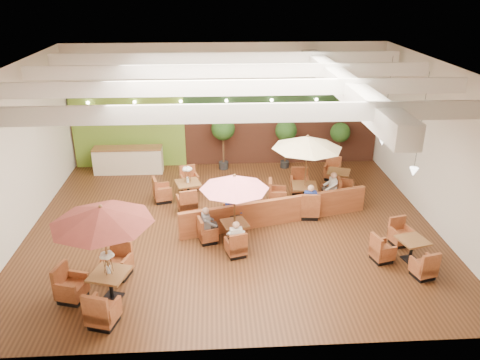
{
  "coord_description": "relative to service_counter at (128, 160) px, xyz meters",
  "views": [
    {
      "loc": [
        -0.56,
        -14.51,
        8.04
      ],
      "look_at": [
        0.3,
        0.5,
        1.5
      ],
      "focal_mm": 35.0,
      "sensor_mm": 36.0,
      "label": 1
    }
  ],
  "objects": [
    {
      "name": "topiary_1",
      "position": [
        7.03,
        0.2,
        1.09
      ],
      "size": [
        0.97,
        0.97,
        2.24
      ],
      "color": "black",
      "rests_on": "ground"
    },
    {
      "name": "booth_divider",
      "position": [
        5.95,
        -5.11,
        -0.1
      ],
      "size": [
        6.77,
        1.99,
        0.96
      ],
      "primitive_type": "cube",
      "rotation": [
        0.0,
        0.0,
        0.26
      ],
      "color": "brown",
      "rests_on": "ground"
    },
    {
      "name": "diner_1",
      "position": [
        4.43,
        -5.33,
        0.17
      ],
      "size": [
        0.41,
        0.35,
        0.79
      ],
      "rotation": [
        0.0,
        0.0,
        3.27
      ],
      "color": "#223896",
      "rests_on": "ground"
    },
    {
      "name": "diner_2",
      "position": [
        3.55,
        -6.21,
        0.18
      ],
      "size": [
        0.37,
        0.43,
        0.8
      ],
      "rotation": [
        0.0,
        0.0,
        4.92
      ],
      "color": "slate",
      "rests_on": "ground"
    },
    {
      "name": "diner_0",
      "position": [
        4.43,
        -7.09,
        0.17
      ],
      "size": [
        0.4,
        0.33,
        0.77
      ],
      "rotation": [
        0.0,
        0.0,
        0.12
      ],
      "color": "white",
      "rests_on": "ground"
    },
    {
      "name": "table_1",
      "position": [
        4.38,
        -6.21,
        1.17
      ],
      "size": [
        2.35,
        2.47,
        2.42
      ],
      "rotation": [
        0.0,
        0.0,
        0.28
      ],
      "color": "brown",
      "rests_on": "ground"
    },
    {
      "name": "table_5",
      "position": [
        8.87,
        -2.27,
        -0.21
      ],
      "size": [
        1.13,
        2.78,
        0.98
      ],
      "rotation": [
        0.0,
        0.0,
        -0.38
      ],
      "color": "brown",
      "rests_on": "ground"
    },
    {
      "name": "table_4",
      "position": [
        9.53,
        -7.64,
        -0.24
      ],
      "size": [
        1.76,
        2.54,
        0.91
      ],
      "rotation": [
        0.0,
        0.0,
        0.25
      ],
      "color": "brown",
      "rests_on": "ground"
    },
    {
      "name": "table_3",
      "position": [
        2.51,
        -3.07,
        -0.13
      ],
      "size": [
        1.95,
        2.79,
        1.57
      ],
      "rotation": [
        0.0,
        0.0,
        0.27
      ],
      "color": "brown",
      "rests_on": "ground"
    },
    {
      "name": "service_counter",
      "position": [
        0.0,
        0.0,
        0.0
      ],
      "size": [
        3.0,
        0.75,
        1.18
      ],
      "color": "beige",
      "rests_on": "ground"
    },
    {
      "name": "table_2",
      "position": [
        7.21,
        -3.66,
        1.32
      ],
      "size": [
        2.8,
        2.8,
        2.81
      ],
      "rotation": [
        0.0,
        0.0,
        -0.1
      ],
      "color": "brown",
      "rests_on": "ground"
    },
    {
      "name": "table_0",
      "position": [
        0.89,
        -9.04,
        1.44
      ],
      "size": [
        2.79,
        2.94,
        2.85
      ],
      "rotation": [
        0.0,
        0.0,
        -0.29
      ],
      "color": "brown",
      "rests_on": "ground"
    },
    {
      "name": "room",
      "position": [
        4.65,
        -3.88,
        3.05
      ],
      "size": [
        14.04,
        14.0,
        5.52
      ],
      "color": "#381E0F",
      "rests_on": "ground"
    },
    {
      "name": "diner_4",
      "position": [
        8.24,
        -3.66,
        0.2
      ],
      "size": [
        0.35,
        0.43,
        0.86
      ],
      "rotation": [
        0.0,
        0.0,
        1.51
      ],
      "color": "white",
      "rests_on": "ground"
    },
    {
      "name": "diner_3",
      "position": [
        7.21,
        -4.69,
        0.19
      ],
      "size": [
        0.42,
        0.34,
        0.84
      ],
      "rotation": [
        0.0,
        0.0,
        0.04
      ],
      "color": "#223896",
      "rests_on": "ground"
    },
    {
      "name": "topiary_0",
      "position": [
        4.23,
        0.2,
        1.23
      ],
      "size": [
        1.05,
        1.05,
        2.43
      ],
      "color": "black",
      "rests_on": "ground"
    },
    {
      "name": "topiary_2",
      "position": [
        9.49,
        0.2,
        0.96
      ],
      "size": [
        0.89,
        0.89,
        2.08
      ],
      "color": "black",
      "rests_on": "ground"
    }
  ]
}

